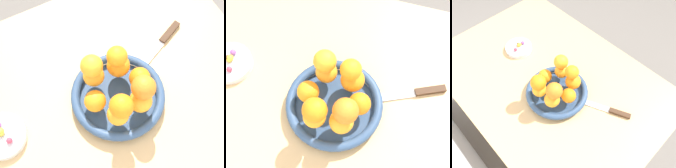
% 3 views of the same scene
% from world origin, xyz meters
% --- Properties ---
extents(ground_plane, '(6.00, 6.00, 0.00)m').
position_xyz_m(ground_plane, '(0.00, 0.00, 0.00)').
color(ground_plane, slate).
extents(dining_table, '(1.10, 0.76, 0.74)m').
position_xyz_m(dining_table, '(0.00, 0.00, 0.65)').
color(dining_table, tan).
rests_on(dining_table, ground_plane).
extents(fruit_bowl, '(0.27, 0.27, 0.04)m').
position_xyz_m(fruit_bowl, '(-0.10, 0.04, 0.76)').
color(fruit_bowl, navy).
rests_on(fruit_bowl, dining_table).
extents(candy_dish, '(0.13, 0.13, 0.02)m').
position_xyz_m(candy_dish, '(0.24, -0.01, 0.75)').
color(candy_dish, silver).
rests_on(candy_dish, dining_table).
extents(orange_0, '(0.06, 0.06, 0.06)m').
position_xyz_m(orange_0, '(-0.14, 0.10, 0.81)').
color(orange_0, orange).
rests_on(orange_0, fruit_bowl).
extents(orange_1, '(0.06, 0.06, 0.06)m').
position_xyz_m(orange_1, '(-0.17, 0.04, 0.81)').
color(orange_1, orange).
rests_on(orange_1, fruit_bowl).
extents(orange_2, '(0.07, 0.07, 0.07)m').
position_xyz_m(orange_2, '(-0.13, -0.02, 0.81)').
color(orange_2, orange).
rests_on(orange_2, fruit_bowl).
extents(orange_3, '(0.06, 0.06, 0.06)m').
position_xyz_m(orange_3, '(-0.06, -0.03, 0.81)').
color(orange_3, orange).
rests_on(orange_3, fruit_bowl).
extents(orange_4, '(0.06, 0.06, 0.06)m').
position_xyz_m(orange_4, '(-0.03, 0.04, 0.81)').
color(orange_4, orange).
rests_on(orange_4, fruit_bowl).
extents(orange_5, '(0.06, 0.06, 0.06)m').
position_xyz_m(orange_5, '(-0.07, 0.10, 0.81)').
color(orange_5, orange).
rests_on(orange_5, fruit_bowl).
extents(orange_6, '(0.06, 0.06, 0.06)m').
position_xyz_m(orange_6, '(-0.13, -0.02, 0.88)').
color(orange_6, orange).
rests_on(orange_6, orange_2).
extents(orange_7, '(0.06, 0.06, 0.06)m').
position_xyz_m(orange_7, '(-0.06, -0.03, 0.87)').
color(orange_7, orange).
rests_on(orange_7, orange_3).
extents(orange_8, '(0.07, 0.07, 0.07)m').
position_xyz_m(orange_8, '(-0.14, 0.09, 0.88)').
color(orange_8, orange).
rests_on(orange_8, orange_0).
extents(orange_9, '(0.06, 0.06, 0.06)m').
position_xyz_m(orange_9, '(-0.07, 0.11, 0.87)').
color(orange_9, orange).
rests_on(orange_9, orange_5).
extents(candy_ball_1, '(0.02, 0.02, 0.02)m').
position_xyz_m(candy_ball_1, '(0.22, 0.02, 0.77)').
color(candy_ball_1, '#C6384C').
rests_on(candy_ball_1, candy_dish).
extents(candy_ball_3, '(0.02, 0.02, 0.02)m').
position_xyz_m(candy_ball_3, '(0.23, -0.01, 0.77)').
color(candy_ball_3, gold).
rests_on(candy_ball_3, candy_dish).
extents(candy_ball_4, '(0.02, 0.02, 0.02)m').
position_xyz_m(candy_ball_4, '(0.23, -0.01, 0.77)').
color(candy_ball_4, gold).
rests_on(candy_ball_4, candy_dish).
extents(knife, '(0.24, 0.13, 0.01)m').
position_xyz_m(knife, '(-0.30, -0.06, 0.75)').
color(knife, '#3F2819').
rests_on(knife, dining_table).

